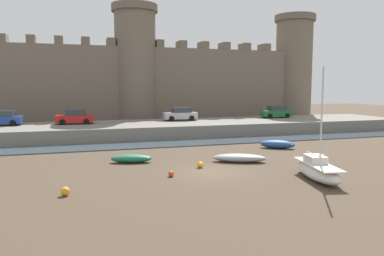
{
  "coord_description": "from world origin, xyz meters",
  "views": [
    {
      "loc": [
        -8.6,
        -22.83,
        5.67
      ],
      "look_at": [
        -0.07,
        4.17,
        2.5
      ],
      "focal_mm": 35.0,
      "sensor_mm": 36.0,
      "label": 1
    }
  ],
  "objects": [
    {
      "name": "quay_road",
      "position": [
        0.0,
        19.92,
        0.71
      ],
      "size": [
        63.99,
        10.0,
        1.43
      ],
      "primitive_type": "cube",
      "color": "slate",
      "rests_on": "ground"
    },
    {
      "name": "mooring_buoy_near_channel",
      "position": [
        9.97,
        1.67,
        0.18
      ],
      "size": [
        0.37,
        0.37,
        0.37
      ],
      "primitive_type": "sphere",
      "color": "orange",
      "rests_on": "ground"
    },
    {
      "name": "car_quay_centre_east",
      "position": [
        -8.53,
        21.2,
        2.21
      ],
      "size": [
        4.18,
        2.03,
        1.62
      ],
      "color": "red",
      "rests_on": "quay_road"
    },
    {
      "name": "mooring_buoy_off_centre",
      "position": [
        -9.19,
        -2.8,
        0.24
      ],
      "size": [
        0.48,
        0.48,
        0.48
      ],
      "primitive_type": "sphere",
      "color": "orange",
      "rests_on": "ground"
    },
    {
      "name": "rowboat_near_channel_right",
      "position": [
        9.09,
        7.11,
        0.39
      ],
      "size": [
        3.28,
        2.82,
        0.75
      ],
      "color": "#234793",
      "rests_on": "ground"
    },
    {
      "name": "sailboat_midflat_left",
      "position": [
        5.41,
        -3.86,
        0.59
      ],
      "size": [
        2.58,
        5.37,
        6.82
      ],
      "color": "silver",
      "rests_on": "ground"
    },
    {
      "name": "mooring_buoy_near_shore",
      "position": [
        -2.91,
        -0.44,
        0.19
      ],
      "size": [
        0.38,
        0.38,
        0.38
      ],
      "primitive_type": "sphere",
      "color": "#E04C1E",
      "rests_on": "ground"
    },
    {
      "name": "rowboat_midflat_centre",
      "position": [
        -4.65,
        4.68,
        0.32
      ],
      "size": [
        3.23,
        1.85,
        0.61
      ],
      "color": "#1E6B47",
      "rests_on": "ground"
    },
    {
      "name": "rowboat_foreground_centre",
      "position": [
        3.13,
        2.46,
        0.33
      ],
      "size": [
        4.2,
        2.9,
        0.62
      ],
      "color": "gray",
      "rests_on": "ground"
    },
    {
      "name": "car_quay_centre_west",
      "position": [
        -16.12,
        21.88,
        2.21
      ],
      "size": [
        4.18,
        2.03,
        1.62
      ],
      "color": "#263F99",
      "rests_on": "quay_road"
    },
    {
      "name": "water_channel",
      "position": [
        0.0,
        12.67,
        0.05
      ],
      "size": [
        80.0,
        4.5,
        0.1
      ],
      "primitive_type": "cube",
      "color": "#3D4C56",
      "rests_on": "ground"
    },
    {
      "name": "car_quay_east",
      "position": [
        17.47,
        21.9,
        2.21
      ],
      "size": [
        4.18,
        2.03,
        1.62
      ],
      "color": "#1E6638",
      "rests_on": "quay_road"
    },
    {
      "name": "ground_plane",
      "position": [
        0.0,
        0.0,
        0.0
      ],
      "size": [
        160.0,
        160.0,
        0.0
      ],
      "primitive_type": "plane",
      "color": "#4C3D2D"
    },
    {
      "name": "castle",
      "position": [
        -0.0,
        31.28,
        7.23
      ],
      "size": [
        58.49,
        6.5,
        20.07
      ],
      "color": "#706354",
      "rests_on": "ground"
    },
    {
      "name": "car_quay_west",
      "position": [
        4.05,
        21.96,
        2.21
      ],
      "size": [
        4.18,
        2.03,
        1.62
      ],
      "color": "#B2B5B7",
      "rests_on": "quay_road"
    },
    {
      "name": "mooring_buoy_mid_mud",
      "position": [
        -0.32,
        1.47,
        0.22
      ],
      "size": [
        0.44,
        0.44,
        0.44
      ],
      "primitive_type": "sphere",
      "color": "orange",
      "rests_on": "ground"
    }
  ]
}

